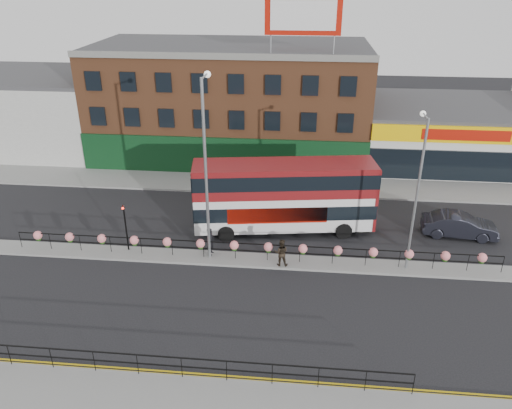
# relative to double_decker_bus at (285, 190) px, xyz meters

# --- Properties ---
(ground) EXTENTS (120.00, 120.00, 0.00)m
(ground) POSITION_rel_double_decker_bus_xyz_m (-1.82, -4.31, -3.03)
(ground) COLOR black
(ground) RESTS_ON ground
(north_pavement) EXTENTS (60.00, 4.00, 0.15)m
(north_pavement) POSITION_rel_double_decker_bus_xyz_m (-1.82, 7.69, -2.96)
(north_pavement) COLOR gray
(north_pavement) RESTS_ON ground
(median) EXTENTS (60.00, 1.60, 0.15)m
(median) POSITION_rel_double_decker_bus_xyz_m (-1.82, -4.31, -2.96)
(median) COLOR gray
(median) RESTS_ON ground
(yellow_line_inner) EXTENTS (60.00, 0.10, 0.01)m
(yellow_line_inner) POSITION_rel_double_decker_bus_xyz_m (-1.82, -14.01, -3.03)
(yellow_line_inner) COLOR gold
(yellow_line_inner) RESTS_ON ground
(yellow_line_outer) EXTENTS (60.00, 0.10, 0.01)m
(yellow_line_outer) POSITION_rel_double_decker_bus_xyz_m (-1.82, -14.19, -3.03)
(yellow_line_outer) COLOR gold
(yellow_line_outer) RESTS_ON ground
(brick_building) EXTENTS (25.00, 12.21, 10.30)m
(brick_building) POSITION_rel_double_decker_bus_xyz_m (-5.82, 15.65, 2.09)
(brick_building) COLOR brown
(brick_building) RESTS_ON ground
(supermarket) EXTENTS (15.00, 12.25, 5.30)m
(supermarket) POSITION_rel_double_decker_bus_xyz_m (14.18, 15.59, -0.38)
(supermarket) COLOR silver
(supermarket) RESTS_ON ground
(warehouse_west) EXTENTS (15.50, 12.00, 7.30)m
(warehouse_west) POSITION_rel_double_decker_bus_xyz_m (-26.07, 15.69, 0.62)
(warehouse_west) COLOR #AFAFAA
(warehouse_west) RESTS_ON ground
(billboard) EXTENTS (6.00, 0.29, 4.40)m
(billboard) POSITION_rel_double_decker_bus_xyz_m (0.68, 10.68, 10.15)
(billboard) COLOR #A01004
(billboard) RESTS_ON brick_building
(median_railing) EXTENTS (30.04, 0.56, 1.23)m
(median_railing) POSITION_rel_double_decker_bus_xyz_m (-1.82, -4.31, -1.99)
(median_railing) COLOR black
(median_railing) RESTS_ON median
(south_railing) EXTENTS (20.04, 0.05, 1.12)m
(south_railing) POSITION_rel_double_decker_bus_xyz_m (-3.82, -14.41, -2.07)
(south_railing) COLOR black
(south_railing) RESTS_ON south_pavement
(double_decker_bus) EXTENTS (12.48, 4.60, 4.94)m
(double_decker_bus) POSITION_rel_double_decker_bus_xyz_m (0.00, 0.00, 0.00)
(double_decker_bus) COLOR silver
(double_decker_bus) RESTS_ON ground
(car) EXTENTS (2.67, 5.25, 1.62)m
(car) POSITION_rel_double_decker_bus_xyz_m (11.86, 0.31, -2.22)
(car) COLOR black
(car) RESTS_ON ground
(pedestrian_a) EXTENTS (0.76, 0.58, 1.82)m
(pedestrian_a) POSITION_rel_double_decker_bus_xyz_m (-4.42, -3.91, -1.97)
(pedestrian_a) COLOR black
(pedestrian_a) RESTS_ON median
(pedestrian_b) EXTENTS (0.86, 0.67, 1.74)m
(pedestrian_b) POSITION_rel_double_decker_bus_xyz_m (0.05, -4.77, -2.01)
(pedestrian_b) COLOR black
(pedestrian_b) RESTS_ON median
(lamp_column_west) EXTENTS (0.40, 1.97, 11.20)m
(lamp_column_west) POSITION_rel_double_decker_bus_xyz_m (-4.45, -4.01, 3.75)
(lamp_column_west) COLOR gray
(lamp_column_west) RESTS_ON median
(lamp_column_east) EXTENTS (0.33, 1.64, 9.32)m
(lamp_column_east) POSITION_rel_double_decker_bus_xyz_m (7.61, -4.12, 2.64)
(lamp_column_east) COLOR gray
(lamp_column_east) RESTS_ON median
(traffic_light_median) EXTENTS (0.15, 0.28, 3.65)m
(traffic_light_median) POSITION_rel_double_decker_bus_xyz_m (-9.82, -3.92, -0.56)
(traffic_light_median) COLOR black
(traffic_light_median) RESTS_ON median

